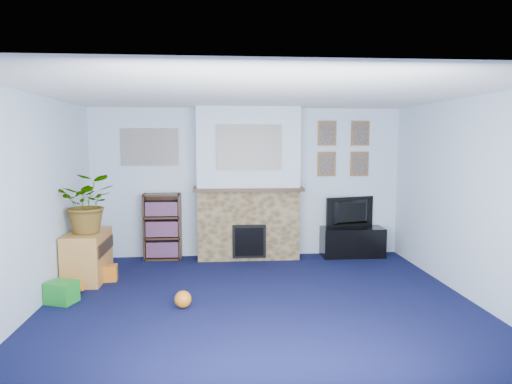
{
  "coord_description": "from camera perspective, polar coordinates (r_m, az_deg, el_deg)",
  "views": [
    {
      "loc": [
        -0.45,
        -5.12,
        1.89
      ],
      "look_at": [
        0.04,
        1.04,
        1.18
      ],
      "focal_mm": 32.0,
      "sensor_mm": 36.0,
      "label": 1
    }
  ],
  "objects": [
    {
      "name": "wall_front",
      "position": [
        2.99,
        4.27,
        -6.83
      ],
      "size": [
        5.0,
        0.04,
        2.4
      ],
      "primitive_type": "cube",
      "color": "silver",
      "rests_on": "ground"
    },
    {
      "name": "ceiling",
      "position": [
        5.17,
        0.46,
        12.19
      ],
      "size": [
        5.0,
        4.5,
        0.01
      ],
      "primitive_type": "cube",
      "color": "white",
      "rests_on": "wall_back"
    },
    {
      "name": "toy_block",
      "position": [
        6.54,
        -17.73,
        -9.59
      ],
      "size": [
        0.19,
        0.19,
        0.21
      ],
      "primitive_type": "cube",
      "rotation": [
        0.0,
        0.0,
        0.1
      ],
      "color": "orange",
      "rests_on": "ground"
    },
    {
      "name": "wall_back",
      "position": [
        7.42,
        -1.08,
        1.17
      ],
      "size": [
        5.0,
        0.04,
        2.4
      ],
      "primitive_type": "cube",
      "color": "silver",
      "rests_on": "ground"
    },
    {
      "name": "tv_stand",
      "position": [
        7.65,
        11.94,
        -6.2
      ],
      "size": [
        1.0,
        0.42,
        0.47
      ],
      "primitive_type": "cube",
      "color": "black",
      "rests_on": "ground"
    },
    {
      "name": "green_crate",
      "position": [
        5.89,
        -23.13,
        -11.31
      ],
      "size": [
        0.38,
        0.35,
        0.25
      ],
      "primitive_type": "cube",
      "rotation": [
        0.0,
        0.0,
        -0.35
      ],
      "color": "#198C26",
      "rests_on": "ground"
    },
    {
      "name": "chimney_breast",
      "position": [
        7.22,
        -0.98,
        0.89
      ],
      "size": [
        1.72,
        0.5,
        2.4
      ],
      "color": "brown",
      "rests_on": "ground"
    },
    {
      "name": "toy_tube",
      "position": [
        6.2,
        -22.13,
        -11.04
      ],
      "size": [
        0.3,
        0.13,
        0.17
      ],
      "primitive_type": "cylinder",
      "rotation": [
        0.0,
        1.43,
        0.0
      ],
      "color": "orange",
      "rests_on": "ground"
    },
    {
      "name": "mantel_can",
      "position": [
        7.25,
        4.73,
        1.11
      ],
      "size": [
        0.06,
        0.06,
        0.12
      ],
      "primitive_type": "cylinder",
      "color": "orange",
      "rests_on": "chimney_breast"
    },
    {
      "name": "floor",
      "position": [
        5.48,
        0.43,
        -13.67
      ],
      "size": [
        5.0,
        4.5,
        0.01
      ],
      "primitive_type": "cube",
      "color": "#0E1136",
      "rests_on": "ground"
    },
    {
      "name": "bookshelf",
      "position": [
        7.41,
        -11.58,
        -4.42
      ],
      "size": [
        0.58,
        0.28,
        1.05
      ],
      "color": "#332012",
      "rests_on": "ground"
    },
    {
      "name": "sideboard",
      "position": [
        6.62,
        -20.31,
        -7.35
      ],
      "size": [
        0.47,
        0.85,
        0.66
      ],
      "primitive_type": "cube",
      "color": "#BE813D",
      "rests_on": "ground"
    },
    {
      "name": "wall_left",
      "position": [
        5.56,
        -26.18,
        -1.28
      ],
      "size": [
        0.04,
        4.5,
        2.4
      ],
      "primitive_type": "cube",
      "color": "silver",
      "rests_on": "ground"
    },
    {
      "name": "mantel_clock",
      "position": [
        7.17,
        -0.97,
        1.15
      ],
      "size": [
        0.1,
        0.06,
        0.14
      ],
      "primitive_type": "cube",
      "color": "gold",
      "rests_on": "chimney_breast"
    },
    {
      "name": "collage_left",
      "position": [
        7.44,
        -13.15,
        5.49
      ],
      "size": [
        0.9,
        0.03,
        0.58
      ],
      "primitive_type": "cube",
      "color": "gray",
      "rests_on": "wall_back"
    },
    {
      "name": "portrait_tr",
      "position": [
        7.7,
        12.89,
        7.17
      ],
      "size": [
        0.3,
        0.03,
        0.4
      ],
      "primitive_type": "cube",
      "color": "brown",
      "rests_on": "wall_back"
    },
    {
      "name": "portrait_tl",
      "position": [
        7.56,
        8.88,
        7.27
      ],
      "size": [
        0.3,
        0.03,
        0.4
      ],
      "primitive_type": "cube",
      "color": "brown",
      "rests_on": "wall_back"
    },
    {
      "name": "portrait_bl",
      "position": [
        7.57,
        8.81,
        3.48
      ],
      "size": [
        0.3,
        0.03,
        0.4
      ],
      "primitive_type": "cube",
      "color": "brown",
      "rests_on": "wall_back"
    },
    {
      "name": "television",
      "position": [
        7.58,
        11.98,
        -2.52
      ],
      "size": [
        0.85,
        0.33,
        0.49
      ],
      "primitive_type": "imported",
      "rotation": [
        0.0,
        0.0,
        3.4
      ],
      "color": "black",
      "rests_on": "tv_stand"
    },
    {
      "name": "potted_plant",
      "position": [
        6.43,
        -20.25,
        -1.3
      ],
      "size": [
        0.78,
        0.69,
        0.8
      ],
      "primitive_type": "imported",
      "rotation": [
        0.0,
        0.0,
        0.1
      ],
      "color": "#26661E",
      "rests_on": "sideboard"
    },
    {
      "name": "wall_right",
      "position": [
        5.95,
        25.19,
        -0.76
      ],
      "size": [
        0.04,
        4.5,
        2.4
      ],
      "primitive_type": "cube",
      "color": "silver",
      "rests_on": "ground"
    },
    {
      "name": "toy_ball",
      "position": [
        5.36,
        -9.12,
        -13.17
      ],
      "size": [
        0.19,
        0.19,
        0.19
      ],
      "primitive_type": "sphere",
      "color": "orange",
      "rests_on": "ground"
    },
    {
      "name": "mantel_teddy",
      "position": [
        7.15,
        -5.37,
        1.07
      ],
      "size": [
        0.15,
        0.15,
        0.15
      ],
      "primitive_type": "sphere",
      "color": "gray",
      "rests_on": "chimney_breast"
    },
    {
      "name": "mantel_candle",
      "position": [
        7.18,
        0.85,
        1.24
      ],
      "size": [
        0.06,
        0.06,
        0.18
      ],
      "primitive_type": "cylinder",
      "color": "#B2BFC6",
      "rests_on": "chimney_breast"
    },
    {
      "name": "portrait_br",
      "position": [
        7.71,
        12.8,
        3.45
      ],
      "size": [
        0.3,
        0.03,
        0.4
      ],
      "primitive_type": "cube",
      "color": "brown",
      "rests_on": "wall_back"
    },
    {
      "name": "collage_main",
      "position": [
        6.97,
        -0.88,
        5.61
      ],
      "size": [
        1.0,
        0.03,
        0.68
      ],
      "primitive_type": "cube",
      "color": "gray",
      "rests_on": "chimney_breast"
    }
  ]
}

